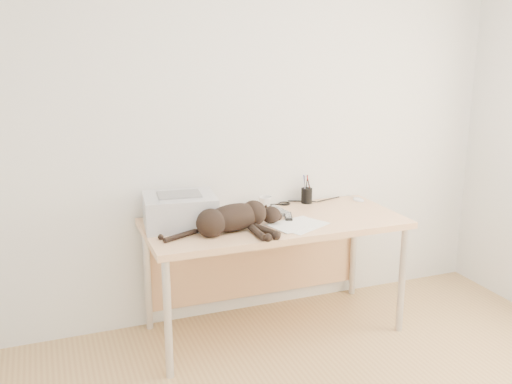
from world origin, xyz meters
name	(u,v)px	position (x,y,z in m)	size (l,w,h in m)	color
wall_back	(254,123)	(0.00, 1.75, 1.30)	(3.50, 3.50, 0.00)	silver
desk	(269,236)	(0.00, 1.48, 0.61)	(1.60, 0.70, 0.74)	#DBAE80
printer	(180,210)	(-0.57, 1.50, 0.84)	(0.45, 0.40, 0.20)	#B1B1B6
papers	(298,225)	(0.09, 1.25, 0.74)	(0.39, 0.33, 0.01)	white
cat	(231,220)	(-0.32, 1.28, 0.81)	(0.76, 0.36, 0.17)	black
mug	(265,203)	(0.04, 1.65, 0.78)	(0.09, 0.09, 0.08)	silver
pen_cup	(307,195)	(0.36, 1.68, 0.79)	(0.08, 0.08, 0.19)	black
remote_grey	(278,210)	(0.09, 1.55, 0.75)	(0.06, 0.20, 0.02)	slate
remote_black	(288,217)	(0.10, 1.40, 0.75)	(0.04, 0.16, 0.02)	black
mouse	(359,198)	(0.72, 1.60, 0.76)	(0.06, 0.10, 0.03)	white
cable_tangle	(257,206)	(0.00, 1.70, 0.75)	(1.36, 0.08, 0.01)	black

